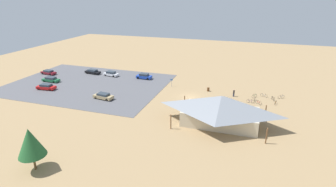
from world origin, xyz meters
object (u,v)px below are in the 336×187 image
bike_pavilion (221,108)px  bicycle_red_mid_cluster (258,103)px  trash_bin (208,89)px  bicycle_teal_edge_south (249,110)px  bicycle_silver_lone_west (255,99)px  visitor_by_pavilion (234,93)px  bicycle_blue_lone_east (245,106)px  car_red_aisle_side (46,87)px  car_green_by_curb (51,79)px  car_blue_back_corner (144,76)px  bicycle_black_yard_right (273,99)px  pine_far_east (30,142)px  bicycle_green_near_sign (254,96)px  bicycle_orange_yard_left (276,103)px  car_tan_second_row (103,96)px  car_black_front_row (93,72)px  car_white_mid_lot (111,74)px  bicycle_silver_near_porch (264,95)px  lot_sign (172,81)px  bicycle_purple_trailside (250,101)px  car_maroon_end_stall (48,72)px  bicycle_yellow_yard_center (226,104)px  bicycle_white_edge_north (281,97)px

bike_pavilion → bicycle_red_mid_cluster: bike_pavilion is taller
trash_bin → bicycle_teal_edge_south: size_ratio=0.54×
bicycle_silver_lone_west → visitor_by_pavilion: size_ratio=0.96×
bicycle_red_mid_cluster → bicycle_blue_lone_east: bicycle_red_mid_cluster is taller
car_red_aisle_side → car_green_by_curb: car_red_aisle_side is taller
bicycle_red_mid_cluster → car_blue_back_corner: (30.68, -9.10, 0.39)m
bicycle_black_yard_right → trash_bin: bearing=-5.6°
pine_far_east → bicycle_black_yard_right: (-32.05, -36.71, -3.84)m
bicycle_teal_edge_south → bicycle_green_near_sign: size_ratio=1.22×
bicycle_orange_yard_left → car_tan_second_row: (37.14, 8.97, 0.37)m
bicycle_orange_yard_left → car_black_front_row: (50.72, -7.77, 0.34)m
bike_pavilion → car_blue_back_corner: (23.92, -20.87, -2.32)m
car_white_mid_lot → car_red_aisle_side: car_red_aisle_side is taller
car_tan_second_row → car_green_by_curb: size_ratio=1.01×
bicycle_silver_lone_west → car_white_mid_lot: size_ratio=0.36×
bicycle_silver_near_porch → bicycle_teal_edge_south: 10.11m
bicycle_black_yard_right → bicycle_red_mid_cluster: bearing=47.3°
bike_pavilion → pine_far_east: pine_far_east is taller
bike_pavilion → lot_sign: bike_pavilion is taller
pine_far_east → bicycle_purple_trailside: 43.50m
bicycle_silver_lone_west → car_maroon_end_stall: (58.48, -2.45, 0.33)m
bicycle_orange_yard_left → car_black_front_row: bearing=-8.7°
bicycle_purple_trailside → bicycle_yellow_yard_center: 5.97m
lot_sign → car_blue_back_corner: size_ratio=0.51×
bicycle_black_yard_right → car_blue_back_corner: 34.26m
car_maroon_end_stall → visitor_by_pavilion: 53.76m
bicycle_silver_lone_west → car_black_front_row: 46.91m
bicycle_blue_lone_east → lot_sign: bearing=-23.4°
bike_pavilion → bicycle_red_mid_cluster: size_ratio=12.30×
bicycle_teal_edge_south → car_white_mid_lot: size_ratio=0.36×
car_maroon_end_stall → car_tan_second_row: bearing=154.7°
bicycle_silver_near_porch → car_green_by_curb: bearing=6.4°
bike_pavilion → bicycle_blue_lone_east: size_ratio=10.05×
lot_sign → bicycle_white_edge_north: (-26.31, -0.02, -1.03)m
bicycle_teal_edge_south → bicycle_white_edge_north: bearing=-124.4°
bicycle_silver_lone_west → car_maroon_end_stall: bearing=-2.4°
bicycle_black_yard_right → bicycle_teal_edge_south: bearing=58.5°
bicycle_blue_lone_east → car_red_aisle_side: (47.87, 3.65, 0.39)m
bicycle_black_yard_right → bicycle_red_mid_cluster: size_ratio=1.20×
bicycle_orange_yard_left → bicycle_yellow_yard_center: (10.15, 4.25, 0.05)m
bicycle_yellow_yard_center → visitor_by_pavilion: bearing=-99.9°
car_white_mid_lot → visitor_by_pavilion: size_ratio=2.65×
bicycle_teal_edge_south → car_maroon_end_stall: bearing=-9.0°
car_red_aisle_side → visitor_by_pavilion: bearing=-167.8°
lot_sign → visitor_by_pavilion: (-15.84, 2.11, -0.49)m
bicycle_teal_edge_south → car_blue_back_corner: 31.97m
bicycle_purple_trailside → bicycle_blue_lone_east: bearing=74.5°
pine_far_east → car_black_front_row: pine_far_east is taller
pine_far_east → bicycle_teal_edge_south: 39.59m
bicycle_green_near_sign → bicycle_silver_lone_west: size_ratio=0.81×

